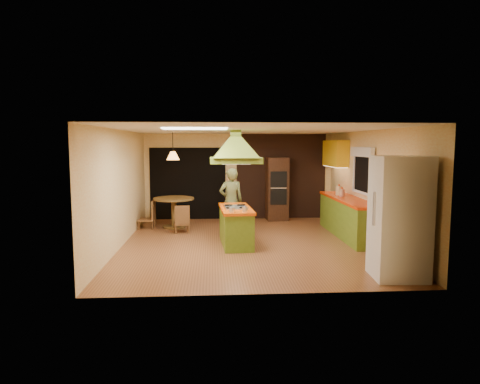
{
  "coord_description": "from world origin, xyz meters",
  "views": [
    {
      "loc": [
        -0.78,
        -9.3,
        2.19
      ],
      "look_at": [
        -0.18,
        0.02,
        1.15
      ],
      "focal_mm": 32.0,
      "sensor_mm": 36.0,
      "label": 1
    }
  ],
  "objects": [
    {
      "name": "ceiling_plane",
      "position": [
        0.0,
        0.0,
        2.5
      ],
      "size": [
        6.5,
        6.5,
        0.0
      ],
      "primitive_type": "plane",
      "rotation": [
        3.14,
        0.0,
        0.0
      ],
      "color": "silver",
      "rests_on": "room_walls"
    },
    {
      "name": "canister_small",
      "position": [
        2.4,
        1.29,
        1.0
      ],
      "size": [
        0.16,
        0.16,
        0.17
      ],
      "primitive_type": "cylinder",
      "rotation": [
        0.0,
        0.0,
        -0.41
      ],
      "color": "beige",
      "rests_on": "right_counter"
    },
    {
      "name": "man",
      "position": [
        -0.33,
        1.09,
        0.81
      ],
      "size": [
        0.64,
        0.47,
        1.62
      ],
      "primitive_type": "imported",
      "rotation": [
        0.0,
        0.0,
        3.28
      ],
      "color": "brown",
      "rests_on": "ground"
    },
    {
      "name": "room_walls",
      "position": [
        0.0,
        0.0,
        1.25
      ],
      "size": [
        5.5,
        6.5,
        6.5
      ],
      "color": "beige",
      "rests_on": "ground"
    },
    {
      "name": "window_right",
      "position": [
        2.7,
        0.4,
        1.77
      ],
      "size": [
        0.12,
        1.35,
        1.06
      ],
      "color": "black",
      "rests_on": "room_walls"
    },
    {
      "name": "nook_opening",
      "position": [
        -1.5,
        3.23,
        1.05
      ],
      "size": [
        2.2,
        0.03,
        2.1
      ],
      "primitive_type": "cube",
      "color": "black",
      "rests_on": "ground"
    },
    {
      "name": "dining_table",
      "position": [
        -1.8,
        1.95,
        0.56
      ],
      "size": [
        1.06,
        1.06,
        0.8
      ],
      "rotation": [
        0.0,
        0.0,
        0.02
      ],
      "color": "brown",
      "rests_on": "ground"
    },
    {
      "name": "wall_oven",
      "position": [
        1.09,
        2.95,
        0.91
      ],
      "size": [
        0.62,
        0.62,
        1.82
      ],
      "rotation": [
        0.0,
        0.0,
        0.04
      ],
      "color": "#3F2314",
      "rests_on": "ground"
    },
    {
      "name": "chair_near",
      "position": [
        -1.55,
        1.3,
        0.35
      ],
      "size": [
        0.43,
        0.43,
        0.7
      ],
      "primitive_type": null,
      "rotation": [
        0.0,
        0.0,
        3.28
      ],
      "color": "brown",
      "rests_on": "ground"
    },
    {
      "name": "fluor_panel",
      "position": [
        -1.1,
        -1.2,
        2.48
      ],
      "size": [
        1.2,
        0.6,
        0.03
      ],
      "primitive_type": "cube",
      "color": "white",
      "rests_on": "ceiling_plane"
    },
    {
      "name": "refrigerator",
      "position": [
        2.26,
        -2.6,
        1.0
      ],
      "size": [
        0.88,
        0.84,
        2.01
      ],
      "primitive_type": "cube",
      "rotation": [
        0.0,
        0.0,
        -0.07
      ],
      "color": "white",
      "rests_on": "ground"
    },
    {
      "name": "brick_panel",
      "position": [
        1.25,
        3.23,
        1.25
      ],
      "size": [
        2.64,
        0.03,
        2.5
      ],
      "primitive_type": "cube",
      "color": "#381E14",
      "rests_on": "ground"
    },
    {
      "name": "range_hood",
      "position": [
        -0.28,
        -0.08,
        2.25
      ],
      "size": [
        1.11,
        0.8,
        0.8
      ],
      "rotation": [
        0.0,
        0.0,
        0.01
      ],
      "color": "#556619",
      "rests_on": "ceiling_plane"
    },
    {
      "name": "canister_medium",
      "position": [
        2.4,
        0.97,
        1.01
      ],
      "size": [
        0.17,
        0.17,
        0.18
      ],
      "primitive_type": "cylinder",
      "rotation": [
        0.0,
        0.0,
        -0.4
      ],
      "color": "beige",
      "rests_on": "right_counter"
    },
    {
      "name": "kitchen_island",
      "position": [
        -0.28,
        -0.08,
        0.42
      ],
      "size": [
        0.74,
        1.66,
        0.84
      ],
      "rotation": [
        0.0,
        0.0,
        0.05
      ],
      "color": "olive",
      "rests_on": "ground"
    },
    {
      "name": "chair_left",
      "position": [
        -2.5,
        1.85,
        0.37
      ],
      "size": [
        0.43,
        0.43,
        0.74
      ],
      "primitive_type": null,
      "rotation": [
        0.0,
        0.0,
        -1.63
      ],
      "color": "brown",
      "rests_on": "ground"
    },
    {
      "name": "pendant_lamp",
      "position": [
        -1.8,
        1.95,
        1.9
      ],
      "size": [
        0.43,
        0.43,
        0.22
      ],
      "primitive_type": "cone",
      "rotation": [
        0.0,
        0.0,
        0.33
      ],
      "color": "#FF9E3F",
      "rests_on": "ceiling_plane"
    },
    {
      "name": "canister_large",
      "position": [
        2.4,
        1.21,
        1.04
      ],
      "size": [
        0.2,
        0.2,
        0.23
      ],
      "primitive_type": "cylinder",
      "rotation": [
        0.0,
        0.0,
        0.32
      ],
      "color": "beige",
      "rests_on": "right_counter"
    },
    {
      "name": "ground",
      "position": [
        0.0,
        0.0,
        0.0
      ],
      "size": [
        6.5,
        6.5,
        0.0
      ],
      "primitive_type": "plane",
      "color": "brown",
      "rests_on": "ground"
    },
    {
      "name": "right_counter",
      "position": [
        2.45,
        0.6,
        0.46
      ],
      "size": [
        0.62,
        3.05,
        0.92
      ],
      "color": "olive",
      "rests_on": "ground"
    },
    {
      "name": "upper_cabinets",
      "position": [
        2.57,
        2.2,
        1.95
      ],
      "size": [
        0.34,
        1.4,
        0.7
      ],
      "primitive_type": "cube",
      "color": "yellow",
      "rests_on": "room_walls"
    }
  ]
}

